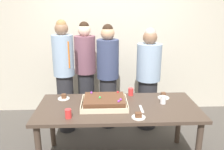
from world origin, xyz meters
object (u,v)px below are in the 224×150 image
at_px(sheet_cake, 104,102).
at_px(cake_server_utensil, 141,109).
at_px(plated_slice_near_right, 64,97).
at_px(person_green_shirt_behind, 108,76).
at_px(plated_slice_near_left, 163,96).
at_px(person_left_edge_reaching, 86,71).
at_px(party_table, 118,112).
at_px(person_striped_tie_right, 148,79).
at_px(drink_cup_nearest, 68,114).
at_px(plated_slice_far_left, 138,116).
at_px(person_serving_front, 64,76).
at_px(drink_cup_far_end, 131,92).
at_px(drink_cup_middle, 163,100).

xyz_separation_m(sheet_cake, cake_server_utensil, (0.43, -0.13, -0.04)).
bearing_deg(plated_slice_near_right, person_green_shirt_behind, 47.26).
distance_m(plated_slice_near_left, person_left_edge_reaching, 1.44).
bearing_deg(person_left_edge_reaching, party_table, 6.90).
distance_m(person_striped_tie_right, person_left_edge_reaching, 1.05).
relative_size(party_table, person_left_edge_reaching, 1.16).
xyz_separation_m(sheet_cake, person_striped_tie_right, (0.69, 0.80, 0.03)).
relative_size(drink_cup_nearest, cake_server_utensil, 0.50).
xyz_separation_m(plated_slice_near_left, person_green_shirt_behind, (-0.71, 0.67, 0.09)).
bearing_deg(party_table, cake_server_utensil, -20.27).
bearing_deg(plated_slice_near_left, plated_slice_far_left, -127.19).
bearing_deg(person_serving_front, drink_cup_nearest, -27.79).
xyz_separation_m(party_table, plated_slice_near_right, (-0.69, 0.26, 0.10)).
xyz_separation_m(drink_cup_nearest, drink_cup_far_end, (0.75, 0.63, 0.00)).
height_order(plated_slice_far_left, drink_cup_nearest, drink_cup_nearest).
bearing_deg(cake_server_utensil, plated_slice_near_right, 159.57).
relative_size(party_table, drink_cup_far_end, 19.42).
relative_size(plated_slice_far_left, drink_cup_nearest, 1.50).
bearing_deg(person_serving_front, person_green_shirt_behind, 62.45).
distance_m(plated_slice_near_right, drink_cup_nearest, 0.56).
distance_m(drink_cup_middle, person_green_shirt_behind, 1.07).
distance_m(sheet_cake, cake_server_utensil, 0.45).
bearing_deg(sheet_cake, plated_slice_near_left, 14.60).
relative_size(party_table, cake_server_utensil, 9.71).
bearing_deg(person_striped_tie_right, plated_slice_near_left, 49.30).
distance_m(plated_slice_far_left, drink_cup_nearest, 0.76).
xyz_separation_m(plated_slice_far_left, cake_server_utensil, (0.07, 0.21, -0.02)).
bearing_deg(drink_cup_far_end, sheet_cake, -138.36).
height_order(party_table, drink_cup_far_end, drink_cup_far_end).
bearing_deg(person_left_edge_reaching, person_striped_tie_right, 56.13).
xyz_separation_m(drink_cup_middle, person_striped_tie_right, (-0.04, 0.77, 0.03)).
relative_size(person_serving_front, person_striped_tie_right, 1.08).
relative_size(person_serving_front, person_left_edge_reaching, 1.03).
bearing_deg(person_green_shirt_behind, plated_slice_far_left, 18.26).
bearing_deg(drink_cup_nearest, person_green_shirt_behind, 68.85).
height_order(plated_slice_far_left, person_striped_tie_right, person_striped_tie_right).
bearing_deg(person_striped_tie_right, cake_server_utensil, 25.35).
xyz_separation_m(plated_slice_near_left, cake_server_utensil, (-0.35, -0.33, -0.02)).
relative_size(plated_slice_near_left, person_striped_tie_right, 0.09).
xyz_separation_m(sheet_cake, person_green_shirt_behind, (0.07, 0.87, 0.07)).
xyz_separation_m(plated_slice_far_left, person_green_shirt_behind, (-0.30, 1.21, 0.10)).
distance_m(drink_cup_middle, person_striped_tie_right, 0.78).
bearing_deg(drink_cup_far_end, person_left_edge_reaching, 128.87).
relative_size(drink_cup_middle, person_left_edge_reaching, 0.06).
height_order(drink_cup_middle, person_left_edge_reaching, person_left_edge_reaching).
height_order(plated_slice_near_left, plated_slice_near_right, plated_slice_near_left).
bearing_deg(plated_slice_far_left, person_left_edge_reaching, 114.19).
height_order(drink_cup_middle, cake_server_utensil, drink_cup_middle).
distance_m(drink_cup_middle, person_serving_front, 1.50).
height_order(plated_slice_near_right, drink_cup_middle, drink_cup_middle).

